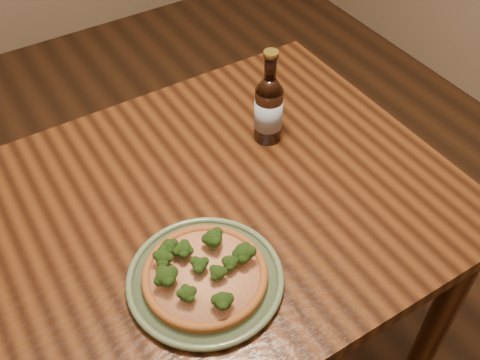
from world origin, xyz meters
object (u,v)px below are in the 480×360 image
pizza (204,274)px  beer_bottle (269,108)px  table (125,268)px  plate (205,279)px

pizza → beer_bottle: (0.36, 0.30, 0.07)m
pizza → beer_bottle: size_ratio=0.99×
beer_bottle → table: bearing=-160.8°
table → pizza: (0.11, -0.19, 0.12)m
plate → beer_bottle: 0.48m
plate → pizza: size_ratio=1.26×
table → plate: (0.11, -0.19, 0.10)m
plate → pizza: 0.02m
beer_bottle → pizza: bearing=-134.7°
table → beer_bottle: beer_bottle is taller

